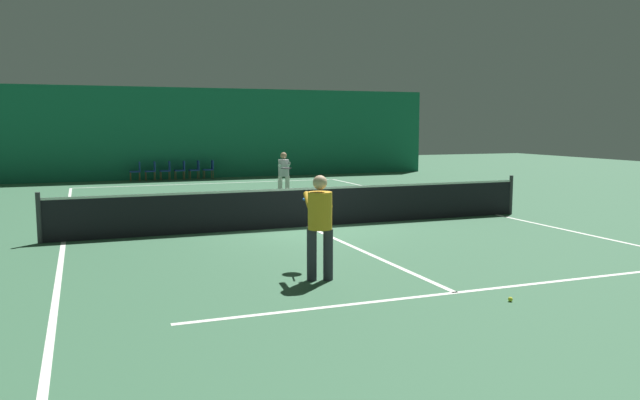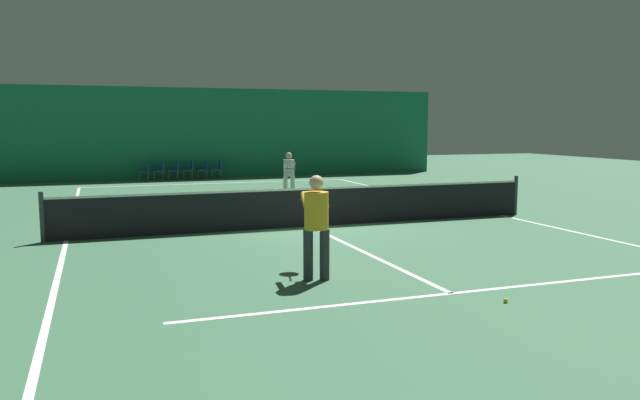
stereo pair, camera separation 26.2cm
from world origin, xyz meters
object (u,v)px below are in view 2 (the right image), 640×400
at_px(courtside_chair_3, 189,169).
at_px(player_near, 316,219).
at_px(courtside_chair_4, 203,168).
at_px(courtside_chair_5, 217,168).
at_px(player_far, 289,172).
at_px(courtside_chair_2, 175,169).
at_px(tennis_ball, 506,300).
at_px(courtside_chair_0, 145,170).
at_px(tennis_net, 310,206).
at_px(courtside_chair_1, 160,169).

bearing_deg(courtside_chair_3, player_near, -2.05).
height_order(courtside_chair_4, courtside_chair_5, same).
height_order(player_near, courtside_chair_3, player_near).
bearing_deg(player_far, courtside_chair_2, -149.86).
distance_m(player_far, tennis_ball, 12.68).
xyz_separation_m(courtside_chair_0, courtside_chair_3, (1.92, 0.00, 0.00)).
bearing_deg(player_near, player_far, -1.66).
relative_size(player_far, tennis_ball, 23.48).
bearing_deg(tennis_net, courtside_chair_3, 93.65).
relative_size(tennis_net, courtside_chair_4, 14.29).
relative_size(courtside_chair_0, courtside_chair_1, 1.00).
height_order(tennis_net, courtside_chair_5, tennis_net).
bearing_deg(tennis_ball, courtside_chair_0, 98.78).
distance_m(tennis_net, player_far, 5.69).
bearing_deg(courtside_chair_5, courtside_chair_1, -90.00).
height_order(player_far, courtside_chair_1, player_far).
height_order(courtside_chair_1, courtside_chair_4, same).
xyz_separation_m(player_far, courtside_chair_4, (-1.43, 8.64, -0.42)).
relative_size(player_near, courtside_chair_3, 2.00).
distance_m(player_near, courtside_chair_0, 19.19).
bearing_deg(tennis_ball, courtside_chair_3, 93.67).
bearing_deg(courtside_chair_3, courtside_chair_0, -90.00).
bearing_deg(courtside_chair_5, courtside_chair_4, -90.00).
distance_m(player_far, courtside_chair_5, 8.69).
bearing_deg(tennis_net, courtside_chair_2, 96.21).
distance_m(player_far, courtside_chair_0, 9.53).
relative_size(courtside_chair_5, tennis_ball, 12.73).
bearing_deg(courtside_chair_0, courtside_chair_4, 90.00).
xyz_separation_m(courtside_chair_3, courtside_chair_4, (0.64, 0.00, 0.00)).
relative_size(player_near, courtside_chair_4, 2.00).
bearing_deg(courtside_chair_3, tennis_ball, 3.67).
bearing_deg(player_near, courtside_chair_5, 7.17).
bearing_deg(tennis_ball, player_near, 133.91).
bearing_deg(tennis_ball, courtside_chair_2, 95.39).
relative_size(courtside_chair_2, courtside_chair_5, 1.00).
distance_m(courtside_chair_1, tennis_ball, 21.44).
distance_m(courtside_chair_2, tennis_ball, 21.37).
xyz_separation_m(courtside_chair_0, courtside_chair_1, (0.64, 0.00, 0.00)).
height_order(tennis_net, courtside_chair_3, tennis_net).
xyz_separation_m(tennis_net, courtside_chair_3, (-0.91, 14.20, -0.03)).
bearing_deg(player_far, tennis_net, 0.94).
distance_m(tennis_net, courtside_chair_3, 14.23).
bearing_deg(tennis_ball, courtside_chair_4, 91.95).
xyz_separation_m(courtside_chair_0, courtside_chair_2, (1.28, 0.00, 0.00)).
xyz_separation_m(player_far, tennis_ball, (-0.70, -12.63, -0.87)).
xyz_separation_m(player_near, courtside_chair_1, (-0.60, 19.14, -0.49)).
relative_size(tennis_net, tennis_ball, 181.82).
xyz_separation_m(player_far, courtside_chair_3, (-2.07, 8.64, -0.42)).
relative_size(player_far, courtside_chair_4, 1.84).
distance_m(tennis_net, player_near, 5.21).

